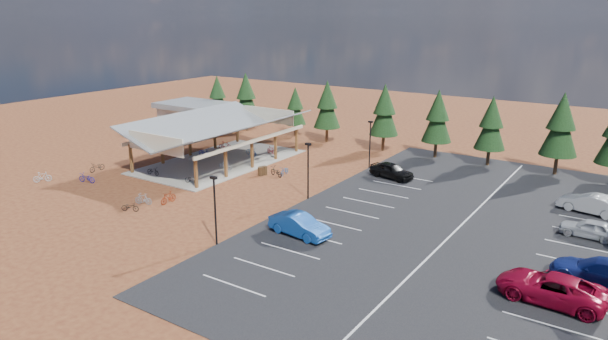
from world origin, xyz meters
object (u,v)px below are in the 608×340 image
Objects in this scene: bike_0 at (153,171)px; bike_5 at (225,165)px; bike_9 at (42,177)px; lamp_post_2 at (370,141)px; car_6 at (551,288)px; lamp_post_0 at (215,206)px; car_8 at (590,228)px; bike_13 at (143,199)px; car_7 at (601,272)px; bike_10 at (87,178)px; bike_3 at (225,145)px; car_4 at (392,170)px; bike_6 at (251,152)px; bike_4 at (192,179)px; bike_2 at (204,152)px; bike_16 at (276,172)px; bike_pavilion at (219,128)px; bike_12 at (130,207)px; car_1 at (299,225)px; trash_bin_1 at (264,170)px; trash_bin_0 at (261,171)px; bike_8 at (97,167)px; outbuilding at (198,116)px; bike_7 at (271,150)px; lamp_post_1 at (308,167)px; car_9 at (590,204)px; bike_1 at (194,157)px.

bike_0 is 7.38m from bike_5.
bike_5 reaches higher than bike_9.
lamp_post_2 reaches higher than car_6.
lamp_post_0 is 27.53m from car_8.
car_7 is (34.75, 5.69, 0.38)m from bike_13.
car_7 is (44.31, 4.55, 0.38)m from bike_10.
lamp_post_2 is at bearing -98.36° from bike_3.
bike_0 is 0.83× the size of bike_10.
lamp_post_0 is at bearing -178.00° from car_4.
bike_4 is at bearing -155.81° from bike_6.
bike_2 is 5.41m from bike_6.
bike_5 is 5.84m from bike_16.
bike_6 is at bearing 70.19° from bike_pavilion.
car_7 is at bearing -102.81° from bike_12.
car_1 is at bearing -139.61° from bike_9.
bike_16 is at bearing 117.99° from bike_10.
car_1 is (11.90, -11.16, 0.40)m from trash_bin_1.
bike_9 is at bearing -140.41° from trash_bin_0.
bike_8 is 1.01× the size of bike_16.
bike_6 is 16.80m from bike_8.
car_7 reaches higher than bike_8.
bike_8 is 1.00× the size of bike_10.
trash_bin_0 is 12.93m from bike_13.
trash_bin_0 is 0.48× the size of bike_8.
outbuilding is 6.69× the size of bike_13.
lamp_post_0 is 2.77× the size of bike_16.
bike_0 is 10.54m from bike_9.
bike_12 is at bearing -148.17° from bike_9.
bike_10 is at bearing 173.56° from bike_7.
bike_0 is at bearing -153.10° from bike_13.
trash_bin_1 is at bearing 53.62° from car_1.
trash_bin_0 is 0.55× the size of bike_13.
bike_12 is 15.54m from bike_16.
bike_0 is 0.38× the size of car_8.
lamp_post_1 is at bearing -94.92° from car_7.
bike_3 is 21.64m from bike_12.
bike_8 is at bearing -150.39° from trash_bin_1.
bike_2 is at bearing 149.64° from bike_7.
bike_9 is at bearing 133.94° from bike_5.
car_8 is 5.75m from car_9.
outbuilding is 40.47m from car_1.
bike_9 is at bearing -32.45° from bike_16.
car_8 is (35.75, -4.60, 0.15)m from bike_6.
bike_8 is at bearing -129.72° from bike_pavilion.
bike_5 reaches higher than bike_4.
bike_1 is (-0.21, 6.15, 0.05)m from bike_0.
bike_9 is 4.46m from bike_10.
bike_4 is 0.38× the size of car_8.
trash_bin_0 is at bearing -58.25° from bike_0.
bike_5 is (-12.22, 14.73, -2.36)m from lamp_post_0.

